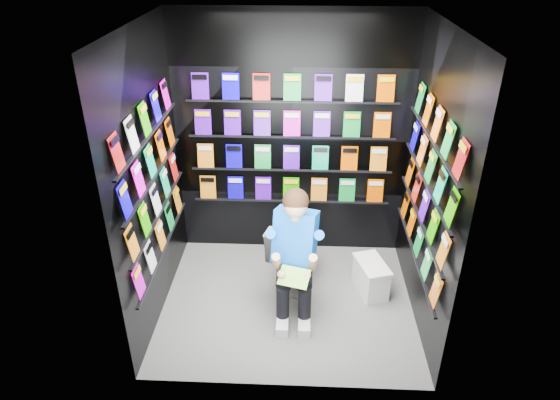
{
  "coord_description": "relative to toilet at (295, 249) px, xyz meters",
  "views": [
    {
      "loc": [
        0.1,
        -3.79,
        3.22
      ],
      "look_at": [
        -0.08,
        0.15,
        1.06
      ],
      "focal_mm": 32.0,
      "sensor_mm": 36.0,
      "label": 1
    }
  ],
  "objects": [
    {
      "name": "wall_left",
      "position": [
        -1.26,
        -0.38,
        0.93
      ],
      "size": [
        0.04,
        2.0,
        2.6
      ],
      "primitive_type": "cube",
      "color": "black",
      "rests_on": "floor"
    },
    {
      "name": "wall_right",
      "position": [
        1.14,
        -0.38,
        0.93
      ],
      "size": [
        0.04,
        2.0,
        2.6
      ],
      "primitive_type": "cube",
      "color": "black",
      "rests_on": "floor"
    },
    {
      "name": "reader",
      "position": [
        0.0,
        -0.38,
        0.4
      ],
      "size": [
        0.7,
        0.86,
        1.38
      ],
      "primitive_type": null,
      "rotation": [
        0.0,
        0.0,
        -0.28
      ],
      "color": "#064EBF",
      "rests_on": "toilet"
    },
    {
      "name": "longbox",
      "position": [
        0.76,
        -0.16,
        -0.21
      ],
      "size": [
        0.34,
        0.46,
        0.31
      ],
      "primitive_type": "cube",
      "rotation": [
        0.0,
        0.0,
        0.3
      ],
      "color": "white",
      "rests_on": "floor"
    },
    {
      "name": "floor",
      "position": [
        -0.06,
        -0.38,
        -0.37
      ],
      "size": [
        2.4,
        2.4,
        0.0
      ],
      "primitive_type": "plane",
      "color": "slate",
      "rests_on": "ground"
    },
    {
      "name": "wall_back",
      "position": [
        -0.06,
        0.62,
        0.93
      ],
      "size": [
        2.4,
        0.04,
        2.6
      ],
      "primitive_type": "cube",
      "color": "black",
      "rests_on": "floor"
    },
    {
      "name": "toilet",
      "position": [
        0.0,
        0.0,
        0.0
      ],
      "size": [
        0.61,
        0.84,
        0.73
      ],
      "primitive_type": "imported",
      "rotation": [
        0.0,
        0.0,
        2.86
      ],
      "color": "silver",
      "rests_on": "floor"
    },
    {
      "name": "ceiling",
      "position": [
        -0.06,
        -0.38,
        2.23
      ],
      "size": [
        2.4,
        2.4,
        0.0
      ],
      "primitive_type": "plane",
      "color": "white",
      "rests_on": "floor"
    },
    {
      "name": "longbox_lid",
      "position": [
        0.76,
        -0.16,
        -0.04
      ],
      "size": [
        0.36,
        0.49,
        0.03
      ],
      "primitive_type": "cube",
      "rotation": [
        0.0,
        0.0,
        0.3
      ],
      "color": "white",
      "rests_on": "longbox"
    },
    {
      "name": "wall_front",
      "position": [
        -0.06,
        -1.38,
        0.93
      ],
      "size": [
        2.4,
        0.04,
        2.6
      ],
      "primitive_type": "cube",
      "color": "black",
      "rests_on": "floor"
    },
    {
      "name": "comics_left",
      "position": [
        -1.23,
        -0.38,
        0.94
      ],
      "size": [
        0.06,
        1.7,
        1.37
      ],
      "primitive_type": null,
      "color": "#E25500",
      "rests_on": "wall_left"
    },
    {
      "name": "comics_right",
      "position": [
        1.11,
        -0.38,
        0.94
      ],
      "size": [
        0.06,
        1.7,
        1.37
      ],
      "primitive_type": null,
      "color": "#E25500",
      "rests_on": "wall_right"
    },
    {
      "name": "held_comic",
      "position": [
        0.0,
        -0.73,
        0.21
      ],
      "size": [
        0.3,
        0.22,
        0.11
      ],
      "primitive_type": "cube",
      "rotation": [
        -0.96,
        0.0,
        -0.28
      ],
      "color": "#2CAD5F",
      "rests_on": "reader"
    },
    {
      "name": "comics_back",
      "position": [
        -0.06,
        0.59,
        0.94
      ],
      "size": [
        2.1,
        0.06,
        1.37
      ],
      "primitive_type": null,
      "color": "#E25500",
      "rests_on": "wall_back"
    }
  ]
}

